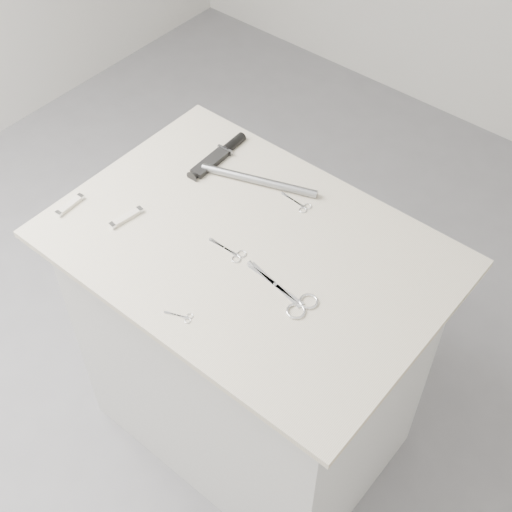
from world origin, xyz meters
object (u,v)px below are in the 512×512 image
Objects in this scene: embroidery_scissors_b at (300,204)px; pocket_knife_a at (126,217)px; metal_rail at (259,181)px; plinth at (250,351)px; large_shears at (292,298)px; pocket_knife_b at (70,205)px; sheathed_knife at (221,154)px; tiny_scissors at (182,317)px; embroidery_scissors_a at (232,253)px.

embroidery_scissors_b is 0.94× the size of pocket_knife_a.
plinth is at bearing -56.56° from metal_rail.
large_shears is at bearing -19.08° from plinth.
pocket_knife_b is at bearing -161.16° from large_shears.
pocket_knife_a is at bearing 174.19° from sheathed_knife.
pocket_knife_b is at bearing -130.16° from metal_rail.
sheathed_knife is at bearing -178.98° from embroidery_scissors_b.
embroidery_scissors_b is 0.29× the size of metal_rail.
pocket_knife_a reaches higher than tiny_scissors.
sheathed_knife is (-0.29, 0.22, 0.48)m from plinth.
sheathed_knife is at bearing 134.34° from embroidery_scissors_a.
pocket_knife_b is (-0.17, -0.41, -0.00)m from sheathed_knife.
pocket_knife_b reaches higher than tiny_scissors.
pocket_knife_a is at bearing -164.91° from large_shears.
plinth is 9.45× the size of embroidery_scissors_b.
embroidery_scissors_a is at bearing -177.99° from large_shears.
metal_rail reaches higher than embroidery_scissors_b.
large_shears is 2.17× the size of embroidery_scissors_b.
embroidery_scissors_a is (-0.21, 0.02, -0.00)m from large_shears.
pocket_knife_a reaches higher than large_shears.
large_shears reaches higher than embroidery_scissors_b.
tiny_scissors is 0.74× the size of pocket_knife_b.
pocket_knife_b is at bearing 155.25° from sheathed_knife.
plinth is at bearing -58.53° from pocket_knife_a.
large_shears is 2.05× the size of pocket_knife_a.
sheathed_knife is at bearing 4.51° from pocket_knife_a.
plinth is 9.76× the size of pocket_knife_b.
tiny_scissors is 0.49m from pocket_knife_b.
pocket_knife_b is at bearing -162.58° from embroidery_scissors_a.
pocket_knife_a reaches higher than plinth.
tiny_scissors is at bearing -80.94° from embroidery_scissors_a.
metal_rail is at bearing -43.53° from pocket_knife_b.
embroidery_scissors_a is 1.06× the size of pocket_knife_a.
metal_rail is (0.16, -0.02, 0.00)m from sheathed_knife.
large_shears is at bearing -122.66° from sheathed_knife.
plinth is 8.43× the size of embroidery_scissors_a.
embroidery_scissors_b is (0.01, 0.20, 0.47)m from plinth.
embroidery_scissors_b is 0.47m from tiny_scissors.
pocket_knife_a is 0.16m from pocket_knife_b.
tiny_scissors is (0.02, -0.27, 0.47)m from plinth.
tiny_scissors is at bearing -83.92° from embroidery_scissors_b.
metal_rail is (-0.32, 0.26, 0.01)m from large_shears.
plinth is 4.25× the size of sheathed_knife.
sheathed_knife is at bearing 100.32° from tiny_scissors.
embroidery_scissors_a is at bearing -65.19° from metal_rail.
pocket_knife_a is at bearing -70.30° from pocket_knife_b.
tiny_scissors is 0.58m from sheathed_knife.
sheathed_knife is (-0.27, 0.26, 0.01)m from embroidery_scissors_a.
large_shears is at bearing -51.52° from embroidery_scissors_b.
metal_rail is at bearing -173.78° from embroidery_scissors_b.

